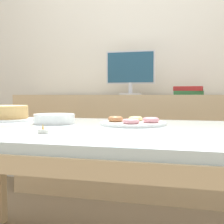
{
  "coord_description": "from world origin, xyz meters",
  "views": [
    {
      "loc": [
        0.49,
        -1.36,
        0.87
      ],
      "look_at": [
        0.07,
        0.19,
        0.79
      ],
      "focal_mm": 50.0,
      "sensor_mm": 36.0,
      "label": 1
    }
  ],
  "objects_px": {
    "book_stack": "(188,91)",
    "cake_chocolate_round": "(8,114)",
    "tealight_near_cakes": "(43,131)",
    "pastry_platter": "(133,122)",
    "computer_monitor": "(130,73)",
    "plate_stack": "(54,119)"
  },
  "relations": [
    {
      "from": "book_stack",
      "to": "plate_stack",
      "type": "relative_size",
      "value": 1.16
    },
    {
      "from": "book_stack",
      "to": "computer_monitor",
      "type": "bearing_deg",
      "value": -179.84
    },
    {
      "from": "computer_monitor",
      "to": "plate_stack",
      "type": "bearing_deg",
      "value": -97.51
    },
    {
      "from": "pastry_platter",
      "to": "book_stack",
      "type": "bearing_deg",
      "value": 78.3
    },
    {
      "from": "computer_monitor",
      "to": "plate_stack",
      "type": "relative_size",
      "value": 2.02
    },
    {
      "from": "plate_stack",
      "to": "tealight_near_cakes",
      "type": "height_order",
      "value": "plate_stack"
    },
    {
      "from": "book_stack",
      "to": "cake_chocolate_round",
      "type": "distance_m",
      "value": 1.46
    },
    {
      "from": "computer_monitor",
      "to": "cake_chocolate_round",
      "type": "height_order",
      "value": "computer_monitor"
    },
    {
      "from": "plate_stack",
      "to": "tealight_near_cakes",
      "type": "xyz_separation_m",
      "value": [
        0.14,
        -0.39,
        -0.01
      ]
    },
    {
      "from": "tealight_near_cakes",
      "to": "pastry_platter",
      "type": "bearing_deg",
      "value": 57.77
    },
    {
      "from": "cake_chocolate_round",
      "to": "pastry_platter",
      "type": "height_order",
      "value": "cake_chocolate_round"
    },
    {
      "from": "cake_chocolate_round",
      "to": "pastry_platter",
      "type": "bearing_deg",
      "value": -5.78
    },
    {
      "from": "book_stack",
      "to": "cake_chocolate_round",
      "type": "height_order",
      "value": "book_stack"
    },
    {
      "from": "pastry_platter",
      "to": "computer_monitor",
      "type": "bearing_deg",
      "value": 102.47
    },
    {
      "from": "computer_monitor",
      "to": "tealight_near_cakes",
      "type": "bearing_deg",
      "value": -90.62
    },
    {
      "from": "computer_monitor",
      "to": "pastry_platter",
      "type": "xyz_separation_m",
      "value": [
        0.25,
        -1.14,
        -0.33
      ]
    },
    {
      "from": "book_stack",
      "to": "cake_chocolate_round",
      "type": "relative_size",
      "value": 0.81
    },
    {
      "from": "pastry_platter",
      "to": "tealight_near_cakes",
      "type": "height_order",
      "value": "pastry_platter"
    },
    {
      "from": "pastry_platter",
      "to": "tealight_near_cakes",
      "type": "bearing_deg",
      "value": -122.23
    },
    {
      "from": "cake_chocolate_round",
      "to": "pastry_platter",
      "type": "relative_size",
      "value": 0.92
    },
    {
      "from": "pastry_platter",
      "to": "tealight_near_cakes",
      "type": "relative_size",
      "value": 8.22
    },
    {
      "from": "computer_monitor",
      "to": "book_stack",
      "type": "xyz_separation_m",
      "value": [
        0.49,
        0.0,
        -0.16
      ]
    }
  ]
}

